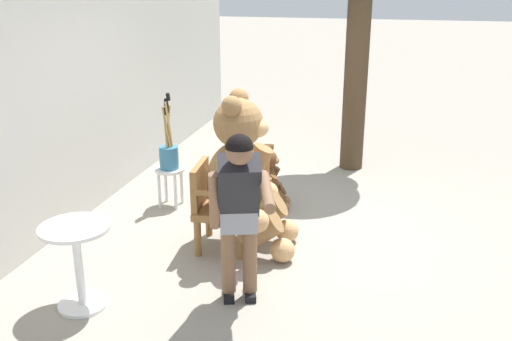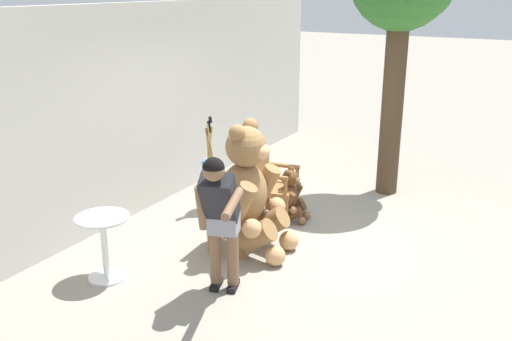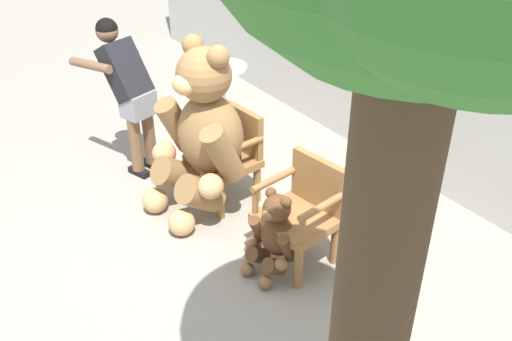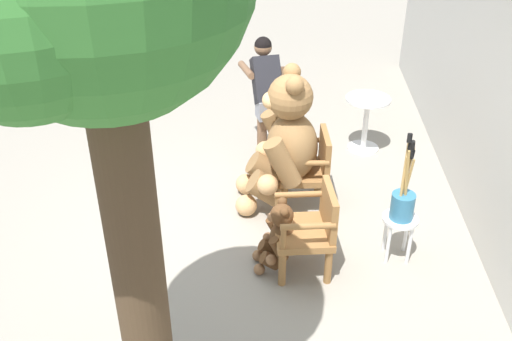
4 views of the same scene
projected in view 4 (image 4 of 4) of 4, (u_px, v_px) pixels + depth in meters
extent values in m
plane|color=gray|center=(246.00, 230.00, 5.94)|extent=(60.00, 60.00, 0.00)
cube|color=beige|center=(511.00, 115.00, 5.09)|extent=(10.00, 0.16, 2.80)
cube|color=olive|center=(302.00, 172.00, 6.17)|extent=(0.60, 0.57, 0.07)
cylinder|color=olive|center=(281.00, 178.00, 6.47)|extent=(0.07, 0.07, 0.37)
cylinder|color=olive|center=(284.00, 201.00, 6.08)|extent=(0.07, 0.07, 0.37)
cylinder|color=olive|center=(318.00, 178.00, 6.48)|extent=(0.07, 0.07, 0.37)
cylinder|color=olive|center=(323.00, 200.00, 6.09)|extent=(0.07, 0.07, 0.37)
cube|color=olive|center=(325.00, 152.00, 6.05)|extent=(0.52, 0.11, 0.42)
cylinder|color=olive|center=(301.00, 140.00, 6.25)|extent=(0.10, 0.48, 0.06)
cylinder|color=olive|center=(282.00, 149.00, 6.30)|extent=(0.05, 0.05, 0.22)
cylinder|color=olive|center=(306.00, 163.00, 5.82)|extent=(0.10, 0.48, 0.06)
cylinder|color=olive|center=(285.00, 173.00, 5.87)|extent=(0.05, 0.05, 0.22)
cube|color=olive|center=(303.00, 232.00, 5.24)|extent=(0.62, 0.59, 0.07)
cylinder|color=olive|center=(277.00, 237.00, 5.54)|extent=(0.07, 0.07, 0.37)
cylinder|color=olive|center=(282.00, 268.00, 5.14)|extent=(0.07, 0.07, 0.37)
cylinder|color=olive|center=(320.00, 235.00, 5.56)|extent=(0.07, 0.07, 0.37)
cylinder|color=olive|center=(328.00, 266.00, 5.17)|extent=(0.07, 0.07, 0.37)
cube|color=olive|center=(329.00, 210.00, 5.13)|extent=(0.52, 0.13, 0.42)
cylinder|color=olive|center=(300.00, 194.00, 5.32)|extent=(0.12, 0.48, 0.06)
cylinder|color=olive|center=(278.00, 205.00, 5.37)|extent=(0.05, 0.05, 0.22)
cylinder|color=olive|center=(308.00, 226.00, 4.89)|extent=(0.12, 0.48, 0.06)
cylinder|color=olive|center=(283.00, 238.00, 4.94)|extent=(0.05, 0.05, 0.22)
ellipsoid|color=olive|center=(292.00, 147.00, 6.02)|extent=(0.68, 0.60, 0.74)
sphere|color=olive|center=(290.00, 97.00, 5.72)|extent=(0.47, 0.47, 0.47)
ellipsoid|color=tan|center=(271.00, 100.00, 5.74)|extent=(0.24, 0.19, 0.17)
sphere|color=black|center=(271.00, 99.00, 5.73)|extent=(0.07, 0.07, 0.07)
sphere|color=olive|center=(292.00, 72.00, 5.77)|extent=(0.18, 0.18, 0.18)
sphere|color=olive|center=(295.00, 85.00, 5.47)|extent=(0.18, 0.18, 0.18)
cylinder|color=olive|center=(279.00, 132.00, 6.31)|extent=(0.24, 0.42, 0.56)
sphere|color=tan|center=(265.00, 151.00, 6.45)|extent=(0.22, 0.22, 0.22)
cylinder|color=olive|center=(283.00, 163.00, 5.72)|extent=(0.24, 0.42, 0.56)
sphere|color=tan|center=(268.00, 185.00, 5.83)|extent=(0.22, 0.22, 0.22)
cylinder|color=olive|center=(266.00, 170.00, 6.38)|extent=(0.31, 0.48, 0.43)
sphere|color=tan|center=(246.00, 184.00, 6.50)|extent=(0.23, 0.23, 0.23)
cylinder|color=olive|center=(267.00, 189.00, 6.05)|extent=(0.31, 0.48, 0.43)
sphere|color=tan|center=(246.00, 205.00, 6.13)|extent=(0.23, 0.23, 0.23)
ellipsoid|color=brown|center=(283.00, 238.00, 5.29)|extent=(0.33, 0.29, 0.34)
sphere|color=brown|center=(282.00, 215.00, 5.15)|extent=(0.22, 0.22, 0.22)
ellipsoid|color=#8C603D|center=(272.00, 217.00, 5.16)|extent=(0.11, 0.09, 0.08)
sphere|color=black|center=(272.00, 217.00, 5.15)|extent=(0.03, 0.03, 0.03)
sphere|color=brown|center=(282.00, 202.00, 5.18)|extent=(0.09, 0.09, 0.09)
sphere|color=brown|center=(284.00, 212.00, 5.04)|extent=(0.09, 0.09, 0.09)
cylinder|color=brown|center=(275.00, 228.00, 5.42)|extent=(0.12, 0.20, 0.26)
sphere|color=#8C603D|center=(268.00, 237.00, 5.48)|extent=(0.10, 0.10, 0.10)
cylinder|color=brown|center=(279.00, 249.00, 5.15)|extent=(0.12, 0.20, 0.26)
sphere|color=#8C603D|center=(271.00, 260.00, 5.20)|extent=(0.10, 0.10, 0.10)
cylinder|color=brown|center=(269.00, 248.00, 5.45)|extent=(0.15, 0.23, 0.20)
sphere|color=#8C603D|center=(258.00, 256.00, 5.50)|extent=(0.11, 0.11, 0.11)
cylinder|color=brown|center=(270.00, 261.00, 5.30)|extent=(0.15, 0.23, 0.20)
sphere|color=#8C603D|center=(259.00, 269.00, 5.33)|extent=(0.11, 0.11, 0.11)
cube|color=black|center=(276.00, 160.00, 7.15)|extent=(0.26, 0.16, 0.06)
cylinder|color=brown|center=(276.00, 128.00, 6.92)|extent=(0.12, 0.12, 0.82)
cube|color=black|center=(262.00, 161.00, 7.11)|extent=(0.26, 0.16, 0.06)
cylinder|color=brown|center=(262.00, 130.00, 6.89)|extent=(0.12, 0.12, 0.82)
cube|color=gray|center=(269.00, 108.00, 6.76)|extent=(0.30, 0.35, 0.24)
cube|color=black|center=(267.00, 80.00, 6.72)|extent=(0.52, 0.44, 0.57)
sphere|color=brown|center=(263.00, 47.00, 6.70)|extent=(0.21, 0.21, 0.21)
sphere|color=black|center=(263.00, 45.00, 6.69)|extent=(0.21, 0.21, 0.21)
cylinder|color=brown|center=(246.00, 70.00, 6.86)|extent=(0.56, 0.25, 0.13)
cylinder|color=brown|center=(282.00, 88.00, 6.82)|extent=(0.23, 0.14, 0.50)
cylinder|color=silver|center=(400.00, 219.00, 5.35)|extent=(0.34, 0.34, 0.03)
cylinder|color=silver|center=(409.00, 245.00, 5.38)|extent=(0.04, 0.04, 0.43)
cylinder|color=silver|center=(406.00, 233.00, 5.55)|extent=(0.04, 0.04, 0.43)
cylinder|color=silver|center=(388.00, 244.00, 5.39)|extent=(0.04, 0.04, 0.43)
cylinder|color=silver|center=(385.00, 232.00, 5.56)|extent=(0.04, 0.04, 0.43)
cylinder|color=teal|center=(402.00, 206.00, 5.28)|extent=(0.22, 0.22, 0.26)
cylinder|color=tan|center=(403.00, 177.00, 5.13)|extent=(0.14, 0.05, 0.72)
cylinder|color=black|center=(410.00, 138.00, 4.92)|extent=(0.06, 0.05, 0.09)
cylinder|color=tan|center=(407.00, 181.00, 5.13)|extent=(0.09, 0.08, 0.66)
cylinder|color=black|center=(412.00, 145.00, 4.95)|extent=(0.05, 0.05, 0.09)
cylinder|color=tan|center=(407.00, 185.00, 5.17)|extent=(0.07, 0.06, 0.56)
cylinder|color=black|center=(412.00, 154.00, 5.01)|extent=(0.05, 0.05, 0.09)
cylinder|color=tan|center=(406.00, 185.00, 5.16)|extent=(0.04, 0.07, 0.57)
cylinder|color=black|center=(411.00, 153.00, 4.99)|extent=(0.05, 0.05, 0.08)
cylinder|color=tan|center=(405.00, 180.00, 5.15)|extent=(0.07, 0.10, 0.65)
cylinder|color=black|center=(411.00, 145.00, 4.96)|extent=(0.05, 0.05, 0.09)
cylinder|color=white|center=(368.00, 99.00, 7.10)|extent=(0.56, 0.56, 0.03)
cylinder|color=white|center=(365.00, 125.00, 7.28)|extent=(0.07, 0.07, 0.69)
cylinder|color=white|center=(363.00, 148.00, 7.45)|extent=(0.40, 0.40, 0.03)
cylinder|color=#473523|center=(138.00, 272.00, 3.35)|extent=(0.32, 0.32, 2.70)
sphere|color=#33702D|center=(19.00, 18.00, 2.23)|extent=(0.86, 0.86, 0.86)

